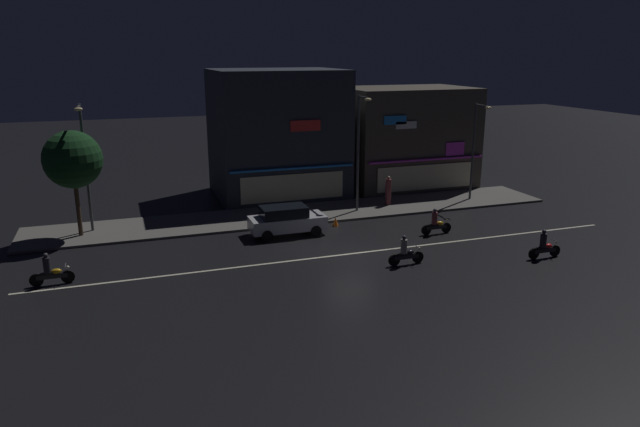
{
  "coord_description": "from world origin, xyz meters",
  "views": [
    {
      "loc": [
        -10.93,
        -26.54,
        10.14
      ],
      "look_at": [
        -0.51,
        3.33,
        1.35
      ],
      "focal_mm": 32.89,
      "sensor_mm": 36.0,
      "label": 1
    }
  ],
  "objects_px": {
    "pedestrian_on_sidewalk": "(388,191)",
    "traffic_cone": "(335,221)",
    "streetlamp_east": "(475,143)",
    "streetlamp_west": "(85,158)",
    "motorcycle_opposite_lane": "(50,272)",
    "motorcycle_following": "(405,252)",
    "motorcycle_lead": "(436,223)",
    "parked_car_near_kerb": "(286,220)",
    "streetlamp_mid": "(359,144)",
    "motorcycle_trailing_far": "(544,246)"
  },
  "relations": [
    {
      "from": "pedestrian_on_sidewalk",
      "to": "motorcycle_lead",
      "type": "distance_m",
      "value": 6.52
    },
    {
      "from": "parked_car_near_kerb",
      "to": "motorcycle_opposite_lane",
      "type": "relative_size",
      "value": 2.26
    },
    {
      "from": "motorcycle_following",
      "to": "motorcycle_lead",
      "type": "bearing_deg",
      "value": -140.64
    },
    {
      "from": "streetlamp_east",
      "to": "streetlamp_west",
      "type": "bearing_deg",
      "value": 178.39
    },
    {
      "from": "motorcycle_lead",
      "to": "motorcycle_trailing_far",
      "type": "bearing_deg",
      "value": -55.96
    },
    {
      "from": "pedestrian_on_sidewalk",
      "to": "motorcycle_lead",
      "type": "bearing_deg",
      "value": 85.96
    },
    {
      "from": "streetlamp_west",
      "to": "motorcycle_trailing_far",
      "type": "xyz_separation_m",
      "value": [
        21.71,
        -11.94,
        -3.77
      ]
    },
    {
      "from": "motorcycle_lead",
      "to": "streetlamp_mid",
      "type": "bearing_deg",
      "value": 117.48
    },
    {
      "from": "streetlamp_east",
      "to": "motorcycle_opposite_lane",
      "type": "height_order",
      "value": "streetlamp_east"
    },
    {
      "from": "streetlamp_mid",
      "to": "streetlamp_east",
      "type": "distance_m",
      "value": 8.7
    },
    {
      "from": "streetlamp_mid",
      "to": "traffic_cone",
      "type": "xyz_separation_m",
      "value": [
        -2.41,
        -2.21,
        -4.2
      ]
    },
    {
      "from": "streetlamp_mid",
      "to": "motorcycle_following",
      "type": "xyz_separation_m",
      "value": [
        -1.52,
        -9.54,
        -3.84
      ]
    },
    {
      "from": "parked_car_near_kerb",
      "to": "motorcycle_trailing_far",
      "type": "bearing_deg",
      "value": -35.91
    },
    {
      "from": "pedestrian_on_sidewalk",
      "to": "parked_car_near_kerb",
      "type": "bearing_deg",
      "value": 21.59
    },
    {
      "from": "streetlamp_west",
      "to": "motorcycle_lead",
      "type": "relative_size",
      "value": 3.81
    },
    {
      "from": "motorcycle_following",
      "to": "traffic_cone",
      "type": "distance_m",
      "value": 7.4
    },
    {
      "from": "motorcycle_following",
      "to": "traffic_cone",
      "type": "height_order",
      "value": "motorcycle_following"
    },
    {
      "from": "streetlamp_mid",
      "to": "parked_car_near_kerb",
      "type": "distance_m",
      "value": 7.3
    },
    {
      "from": "motorcycle_opposite_lane",
      "to": "parked_car_near_kerb",
      "type": "bearing_deg",
      "value": 20.31
    },
    {
      "from": "streetlamp_east",
      "to": "motorcycle_opposite_lane",
      "type": "xyz_separation_m",
      "value": [
        -26.42,
        -6.86,
        -3.44
      ]
    },
    {
      "from": "streetlamp_east",
      "to": "parked_car_near_kerb",
      "type": "height_order",
      "value": "streetlamp_east"
    },
    {
      "from": "motorcycle_opposite_lane",
      "to": "traffic_cone",
      "type": "distance_m",
      "value": 15.94
    },
    {
      "from": "streetlamp_east",
      "to": "pedestrian_on_sidewalk",
      "type": "xyz_separation_m",
      "value": [
        -6.15,
        0.64,
        -3.03
      ]
    },
    {
      "from": "parked_car_near_kerb",
      "to": "motorcycle_opposite_lane",
      "type": "xyz_separation_m",
      "value": [
        -12.07,
        -3.74,
        -0.24
      ]
    },
    {
      "from": "streetlamp_west",
      "to": "motorcycle_opposite_lane",
      "type": "bearing_deg",
      "value": -101.74
    },
    {
      "from": "streetlamp_west",
      "to": "motorcycle_following",
      "type": "xyz_separation_m",
      "value": [
        14.63,
        -10.49,
        -3.77
      ]
    },
    {
      "from": "pedestrian_on_sidewalk",
      "to": "parked_car_near_kerb",
      "type": "xyz_separation_m",
      "value": [
        -8.21,
        -3.77,
        -0.18
      ]
    },
    {
      "from": "pedestrian_on_sidewalk",
      "to": "motorcycle_lead",
      "type": "height_order",
      "value": "pedestrian_on_sidewalk"
    },
    {
      "from": "parked_car_near_kerb",
      "to": "motorcycle_following",
      "type": "distance_m",
      "value": 7.85
    },
    {
      "from": "streetlamp_east",
      "to": "traffic_cone",
      "type": "height_order",
      "value": "streetlamp_east"
    },
    {
      "from": "streetlamp_west",
      "to": "motorcycle_trailing_far",
      "type": "relative_size",
      "value": 3.81
    },
    {
      "from": "streetlamp_east",
      "to": "motorcycle_following",
      "type": "distance_m",
      "value": 14.56
    },
    {
      "from": "motorcycle_following",
      "to": "motorcycle_opposite_lane",
      "type": "height_order",
      "value": "same"
    },
    {
      "from": "streetlamp_mid",
      "to": "motorcycle_trailing_far",
      "type": "relative_size",
      "value": 3.89
    },
    {
      "from": "pedestrian_on_sidewalk",
      "to": "motorcycle_opposite_lane",
      "type": "relative_size",
      "value": 1.03
    },
    {
      "from": "streetlamp_east",
      "to": "motorcycle_following",
      "type": "xyz_separation_m",
      "value": [
        -10.21,
        -9.79,
        -3.44
      ]
    },
    {
      "from": "streetlamp_west",
      "to": "motorcycle_following",
      "type": "bearing_deg",
      "value": -35.63
    },
    {
      "from": "streetlamp_east",
      "to": "pedestrian_on_sidewalk",
      "type": "distance_m",
      "value": 6.88
    },
    {
      "from": "streetlamp_east",
      "to": "pedestrian_on_sidewalk",
      "type": "height_order",
      "value": "streetlamp_east"
    },
    {
      "from": "motorcycle_following",
      "to": "motorcycle_trailing_far",
      "type": "distance_m",
      "value": 7.22
    },
    {
      "from": "streetlamp_west",
      "to": "traffic_cone",
      "type": "height_order",
      "value": "streetlamp_west"
    },
    {
      "from": "traffic_cone",
      "to": "motorcycle_following",
      "type": "bearing_deg",
      "value": -83.08
    },
    {
      "from": "pedestrian_on_sidewalk",
      "to": "traffic_cone",
      "type": "relative_size",
      "value": 3.56
    },
    {
      "from": "streetlamp_west",
      "to": "motorcycle_trailing_far",
      "type": "bearing_deg",
      "value": -28.82
    },
    {
      "from": "streetlamp_east",
      "to": "traffic_cone",
      "type": "bearing_deg",
      "value": -167.51
    },
    {
      "from": "motorcycle_following",
      "to": "motorcycle_opposite_lane",
      "type": "distance_m",
      "value": 16.47
    },
    {
      "from": "parked_car_near_kerb",
      "to": "motorcycle_trailing_far",
      "type": "xyz_separation_m",
      "value": [
        11.21,
        -8.12,
        -0.24
      ]
    },
    {
      "from": "streetlamp_west",
      "to": "motorcycle_following",
      "type": "distance_m",
      "value": 18.39
    },
    {
      "from": "motorcycle_following",
      "to": "streetlamp_mid",
      "type": "bearing_deg",
      "value": -104.45
    },
    {
      "from": "parked_car_near_kerb",
      "to": "motorcycle_following",
      "type": "xyz_separation_m",
      "value": [
        4.14,
        -6.66,
        -0.24
      ]
    }
  ]
}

